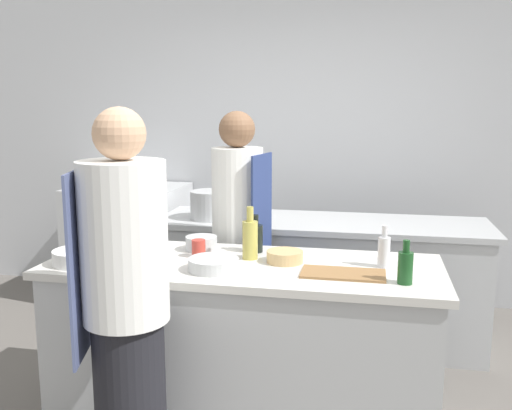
% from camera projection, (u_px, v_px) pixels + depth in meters
% --- Properties ---
extents(wall_back, '(8.00, 0.06, 2.80)m').
position_uv_depth(wall_back, '(297.00, 140.00, 4.97)').
color(wall_back, silver).
rests_on(wall_back, ground_plane).
extents(prep_counter, '(2.08, 0.78, 0.89)m').
position_uv_depth(prep_counter, '(243.00, 341.00, 3.09)').
color(prep_counter, '#B7BABC').
rests_on(prep_counter, ground_plane).
extents(pass_counter, '(2.38, 0.72, 0.89)m').
position_uv_depth(pass_counter, '(320.00, 279.00, 4.18)').
color(pass_counter, '#B7BABC').
rests_on(pass_counter, ground_plane).
extents(oven_range, '(0.94, 0.74, 1.01)m').
position_uv_depth(oven_range, '(130.00, 243.00, 5.00)').
color(oven_range, '#B7BABC').
rests_on(oven_range, ground_plane).
extents(chef_at_prep_near, '(0.43, 0.41, 1.71)m').
position_uv_depth(chef_at_prep_near, '(126.00, 305.00, 2.48)').
color(chef_at_prep_near, black).
rests_on(chef_at_prep_near, ground_plane).
extents(chef_at_stove, '(0.36, 0.35, 1.67)m').
position_uv_depth(chef_at_stove, '(238.00, 240.00, 3.66)').
color(chef_at_stove, black).
rests_on(chef_at_stove, ground_plane).
extents(bottle_olive_oil, '(0.08, 0.08, 0.29)m').
position_uv_depth(bottle_olive_oil, '(250.00, 238.00, 3.07)').
color(bottle_olive_oil, '#B2A84C').
rests_on(bottle_olive_oil, prep_counter).
extents(bottle_vinegar, '(0.06, 0.06, 0.22)m').
position_uv_depth(bottle_vinegar, '(384.00, 251.00, 2.92)').
color(bottle_vinegar, silver).
rests_on(bottle_vinegar, prep_counter).
extents(bottle_wine, '(0.09, 0.09, 0.21)m').
position_uv_depth(bottle_wine, '(255.00, 237.00, 3.22)').
color(bottle_wine, black).
rests_on(bottle_wine, prep_counter).
extents(bottle_cooking_oil, '(0.07, 0.07, 0.21)m').
position_uv_depth(bottle_cooking_oil, '(405.00, 266.00, 2.65)').
color(bottle_cooking_oil, '#19471E').
rests_on(bottle_cooking_oil, prep_counter).
extents(bottle_sauce, '(0.08, 0.08, 0.27)m').
position_uv_depth(bottle_sauce, '(95.00, 235.00, 3.19)').
color(bottle_sauce, '#2D5175').
rests_on(bottle_sauce, prep_counter).
extents(bowl_mixing_large, '(0.27, 0.27, 0.08)m').
position_uv_depth(bowl_mixing_large, '(79.00, 257.00, 2.99)').
color(bowl_mixing_large, white).
rests_on(bowl_mixing_large, prep_counter).
extents(bowl_prep_small, '(0.18, 0.18, 0.08)m').
position_uv_depth(bowl_prep_small, '(201.00, 243.00, 3.27)').
color(bowl_prep_small, '#B7BABC').
rests_on(bowl_prep_small, prep_counter).
extents(bowl_ceramic_blue, '(0.19, 0.19, 0.06)m').
position_uv_depth(bowl_ceramic_blue, '(285.00, 257.00, 3.02)').
color(bowl_ceramic_blue, tan).
rests_on(bowl_ceramic_blue, prep_counter).
extents(bowl_wooden_salad, '(0.26, 0.26, 0.06)m').
position_uv_depth(bowl_wooden_salad, '(213.00, 264.00, 2.87)').
color(bowl_wooden_salad, '#B7BABC').
rests_on(bowl_wooden_salad, prep_counter).
extents(cup, '(0.08, 0.08, 0.10)m').
position_uv_depth(cup, '(199.00, 248.00, 3.12)').
color(cup, '#B2382D').
rests_on(cup, prep_counter).
extents(cutting_board, '(0.41, 0.21, 0.01)m').
position_uv_depth(cutting_board, '(343.00, 274.00, 2.80)').
color(cutting_board, olive).
rests_on(cutting_board, prep_counter).
extents(stockpot, '(0.31, 0.31, 0.20)m').
position_uv_depth(stockpot, '(211.00, 205.00, 4.14)').
color(stockpot, '#B7BABC').
rests_on(stockpot, pass_counter).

